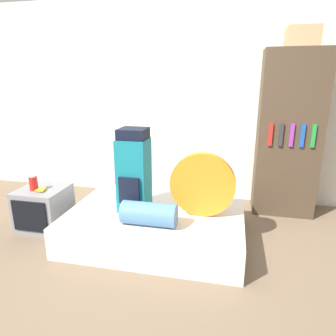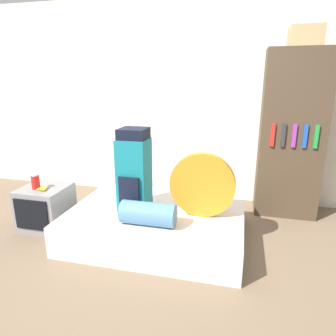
# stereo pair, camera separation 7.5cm
# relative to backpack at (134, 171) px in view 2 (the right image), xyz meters

# --- Properties ---
(ground_plane) EXTENTS (16.00, 16.00, 0.00)m
(ground_plane) POSITION_rel_backpack_xyz_m (0.05, -0.67, -0.71)
(ground_plane) COLOR brown
(wall_back) EXTENTS (8.00, 0.05, 2.60)m
(wall_back) POSITION_rel_backpack_xyz_m (0.05, 1.29, 0.59)
(wall_back) COLOR silver
(wall_back) RESTS_ON ground_plane
(bed) EXTENTS (1.74, 1.28, 0.31)m
(bed) POSITION_rel_backpack_xyz_m (0.22, 0.02, -0.56)
(bed) COLOR silver
(bed) RESTS_ON ground_plane
(backpack) EXTENTS (0.29, 0.32, 0.83)m
(backpack) POSITION_rel_backpack_xyz_m (0.00, 0.00, 0.00)
(backpack) COLOR #14707F
(backpack) RESTS_ON bed
(tent_bag) EXTENTS (0.63, 0.09, 0.63)m
(tent_bag) POSITION_rel_backpack_xyz_m (0.69, -0.00, -0.09)
(tent_bag) COLOR orange
(tent_bag) RESTS_ON bed
(sleeping_roll) EXTENTS (0.50, 0.21, 0.21)m
(sleeping_roll) POSITION_rel_backpack_xyz_m (0.24, -0.32, -0.30)
(sleeping_roll) COLOR teal
(sleeping_roll) RESTS_ON bed
(television) EXTENTS (0.48, 0.50, 0.46)m
(television) POSITION_rel_backpack_xyz_m (-1.04, -0.03, -0.48)
(television) COLOR gray
(television) RESTS_ON ground_plane
(canister) EXTENTS (0.08, 0.08, 0.16)m
(canister) POSITION_rel_backpack_xyz_m (-1.09, -0.09, -0.18)
(canister) COLOR red
(canister) RESTS_ON television
(banana_bunch) EXTENTS (0.11, 0.15, 0.03)m
(banana_bunch) POSITION_rel_backpack_xyz_m (-1.00, -0.09, -0.24)
(banana_bunch) COLOR yellow
(banana_bunch) RESTS_ON television
(bookshelf) EXTENTS (0.70, 0.41, 1.92)m
(bookshelf) POSITION_rel_backpack_xyz_m (1.58, 0.99, 0.25)
(bookshelf) COLOR #473828
(bookshelf) RESTS_ON ground_plane
(cardboard_box) EXTENTS (0.33, 0.32, 0.21)m
(cardboard_box) POSITION_rel_backpack_xyz_m (1.60, 0.96, 1.31)
(cardboard_box) COLOR tan
(cardboard_box) RESTS_ON bookshelf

